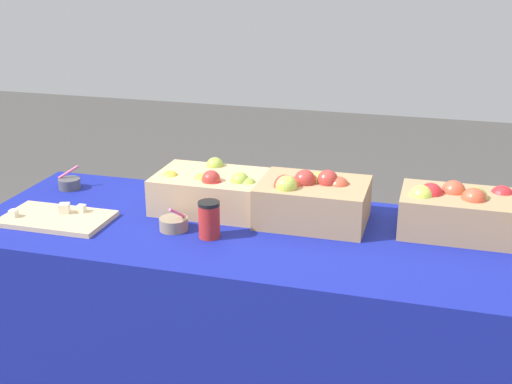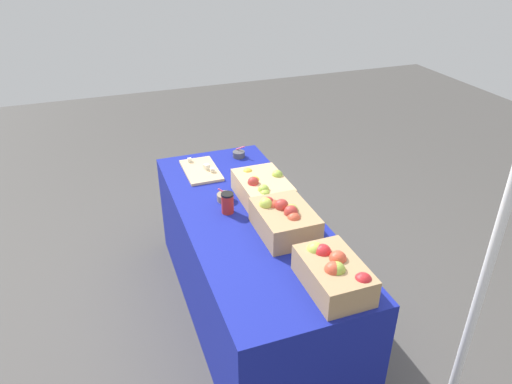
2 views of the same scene
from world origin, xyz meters
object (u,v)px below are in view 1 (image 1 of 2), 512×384
object	(u,v)px
sample_bowl_mid	(174,224)
coffee_cup	(209,220)
apple_crate_right	(211,190)
cutting_board_front	(57,218)
apple_crate_left	(459,211)
sample_bowl_near	(69,183)
apple_crate_middle	(312,199)

from	to	relation	value
sample_bowl_mid	coffee_cup	xyz separation A→B (m)	(0.14, -0.03, 0.04)
apple_crate_right	coffee_cup	distance (m)	0.26
cutting_board_front	sample_bowl_mid	world-z (taller)	sample_bowl_mid
apple_crate_left	sample_bowl_near	bearing A→B (deg)	178.57
sample_bowl_near	sample_bowl_mid	size ratio (longest dim) A/B	0.93
apple_crate_left	apple_crate_right	world-z (taller)	apple_crate_left
apple_crate_left	cutting_board_front	xyz separation A→B (m)	(-1.38, -0.28, -0.07)
sample_bowl_near	apple_crate_right	bearing A→B (deg)	-5.27
apple_crate_middle	sample_bowl_near	distance (m)	1.02
apple_crate_right	coffee_cup	world-z (taller)	apple_crate_right
apple_crate_left	sample_bowl_mid	distance (m)	0.98
apple_crate_right	cutting_board_front	world-z (taller)	apple_crate_right
cutting_board_front	sample_bowl_mid	distance (m)	0.44
sample_bowl_near	sample_bowl_mid	world-z (taller)	sample_bowl_mid
apple_crate_middle	sample_bowl_near	bearing A→B (deg)	175.79
sample_bowl_mid	sample_bowl_near	bearing A→B (deg)	154.09
apple_crate_right	cutting_board_front	bearing A→B (deg)	-152.39
apple_crate_middle	apple_crate_right	xyz separation A→B (m)	(-0.38, 0.02, -0.01)
cutting_board_front	sample_bowl_mid	xyz separation A→B (m)	(0.44, 0.04, 0.01)
apple_crate_left	cutting_board_front	world-z (taller)	apple_crate_left
apple_crate_left	cutting_board_front	size ratio (longest dim) A/B	1.02
apple_crate_right	sample_bowl_mid	xyz separation A→B (m)	(-0.06, -0.22, -0.05)
cutting_board_front	coffee_cup	world-z (taller)	coffee_cup
apple_crate_middle	apple_crate_right	size ratio (longest dim) A/B	0.95
apple_crate_left	coffee_cup	world-z (taller)	apple_crate_left
apple_crate_right	cutting_board_front	distance (m)	0.56
apple_crate_right	coffee_cup	xyz separation A→B (m)	(0.08, -0.24, -0.01)
apple_crate_right	sample_bowl_mid	bearing A→B (deg)	-105.46
apple_crate_middle	coffee_cup	xyz separation A→B (m)	(-0.31, -0.23, -0.02)
apple_crate_right	apple_crate_middle	bearing A→B (deg)	-2.46
apple_crate_left	coffee_cup	bearing A→B (deg)	-161.76
cutting_board_front	sample_bowl_mid	size ratio (longest dim) A/B	3.83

